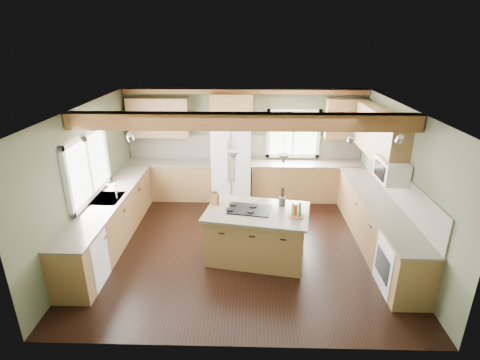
{
  "coord_description": "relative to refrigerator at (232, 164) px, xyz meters",
  "views": [
    {
      "loc": [
        0.13,
        -6.19,
        3.75
      ],
      "look_at": [
        -0.05,
        0.3,
        1.21
      ],
      "focal_mm": 28.0,
      "sensor_mm": 36.0,
      "label": 1
    }
  ],
  "objects": [
    {
      "name": "island_top",
      "position": [
        0.56,
        -2.52,
        0.0
      ],
      "size": [
        1.92,
        1.4,
        0.04
      ],
      "primitive_type": "cube",
      "rotation": [
        0.0,
        0.0,
        -0.18
      ],
      "color": "#494236",
      "rests_on": "island"
    },
    {
      "name": "soffit_trim",
      "position": [
        0.3,
        0.28,
        1.64
      ],
      "size": [
        5.55,
        0.2,
        0.1
      ],
      "primitive_type": "cube",
      "color": "brown",
      "rests_on": "ceiling"
    },
    {
      "name": "dishwasher",
      "position": [
        -2.19,
        -3.37,
        -0.47
      ],
      "size": [
        0.6,
        0.6,
        0.84
      ],
      "primitive_type": "cube",
      "color": "white",
      "rests_on": "floor"
    },
    {
      "name": "ceiling",
      "position": [
        0.3,
        -2.12,
        1.7
      ],
      "size": [
        5.6,
        5.6,
        0.0
      ],
      "primitive_type": "plane",
      "rotation": [
        3.14,
        0.0,
        0.0
      ],
      "color": "silver",
      "rests_on": "wall_back"
    },
    {
      "name": "counter_back_right",
      "position": [
        1.79,
        0.08,
        0.0
      ],
      "size": [
        2.66,
        0.64,
        0.04
      ],
      "primitive_type": "cube",
      "color": "#494236",
      "rests_on": "base_cab_back_right"
    },
    {
      "name": "upper_cab_right",
      "position": [
        2.92,
        -1.22,
        1.05
      ],
      "size": [
        0.35,
        2.2,
        0.9
      ],
      "primitive_type": "cube",
      "color": "brown",
      "rests_on": "wall_right"
    },
    {
      "name": "wall_back",
      "position": [
        0.3,
        0.38,
        0.4
      ],
      "size": [
        5.6,
        0.0,
        5.6
      ],
      "primitive_type": "plane",
      "rotation": [
        1.57,
        0.0,
        0.0
      ],
      "color": "#4B533A",
      "rests_on": "ground"
    },
    {
      "name": "floor",
      "position": [
        0.3,
        -2.12,
        -0.9
      ],
      "size": [
        5.6,
        5.6,
        0.0
      ],
      "primitive_type": "plane",
      "color": "black",
      "rests_on": "ground"
    },
    {
      "name": "cooktop",
      "position": [
        0.43,
        -2.5,
        0.03
      ],
      "size": [
        0.78,
        0.59,
        0.02
      ],
      "primitive_type": "cube",
      "rotation": [
        0.0,
        0.0,
        -0.18
      ],
      "color": "black",
      "rests_on": "island_top"
    },
    {
      "name": "faucet",
      "position": [
        -2.02,
        -2.07,
        0.15
      ],
      "size": [
        0.02,
        0.02,
        0.28
      ],
      "primitive_type": "cylinder",
      "color": "#B2B2B7",
      "rests_on": "sink"
    },
    {
      "name": "backsplash_right",
      "position": [
        3.08,
        -2.07,
        0.31
      ],
      "size": [
        0.03,
        3.7,
        0.58
      ],
      "primitive_type": "cube",
      "color": "brown",
      "rests_on": "wall_right"
    },
    {
      "name": "base_cab_right",
      "position": [
        2.8,
        -2.07,
        -0.46
      ],
      "size": [
        0.6,
        3.7,
        0.88
      ],
      "primitive_type": "cube",
      "color": "brown",
      "rests_on": "floor"
    },
    {
      "name": "upper_cab_over_fridge",
      "position": [
        -0.0,
        0.21,
        1.25
      ],
      "size": [
        0.96,
        0.35,
        0.7
      ],
      "primitive_type": "cube",
      "color": "brown",
      "rests_on": "wall_back"
    },
    {
      "name": "pendant_left",
      "position": [
        0.16,
        -2.45,
        0.98
      ],
      "size": [
        0.18,
        0.18,
        0.16
      ],
      "primitive_type": "cone",
      "rotation": [
        3.14,
        0.0,
        0.0
      ],
      "color": "#B2B2B7",
      "rests_on": "ceiling"
    },
    {
      "name": "backsplash_back",
      "position": [
        0.3,
        0.36,
        0.31
      ],
      "size": [
        5.58,
        0.03,
        0.58
      ],
      "primitive_type": "cube",
      "color": "brown",
      "rests_on": "wall_back"
    },
    {
      "name": "window_back",
      "position": [
        1.45,
        0.36,
        0.65
      ],
      "size": [
        1.1,
        0.04,
        1.0
      ],
      "primitive_type": "cube",
      "color": "white",
      "rests_on": "wall_back"
    },
    {
      "name": "base_cab_back_right",
      "position": [
        1.79,
        0.08,
        -0.46
      ],
      "size": [
        2.62,
        0.6,
        0.88
      ],
      "primitive_type": "cube",
      "color": "brown",
      "rests_on": "floor"
    },
    {
      "name": "counter_back_left",
      "position": [
        -1.49,
        0.08,
        0.0
      ],
      "size": [
        2.06,
        0.64,
        0.04
      ],
      "primitive_type": "cube",
      "color": "#494236",
      "rests_on": "base_cab_back_left"
    },
    {
      "name": "wall_right",
      "position": [
        3.1,
        -2.12,
        0.4
      ],
      "size": [
        0.0,
        5.0,
        5.0
      ],
      "primitive_type": "plane",
      "rotation": [
        1.57,
        0.0,
        -1.57
      ],
      "color": "#4B533A",
      "rests_on": "ground"
    },
    {
      "name": "refrigerator",
      "position": [
        0.0,
        0.0,
        0.0
      ],
      "size": [
        0.9,
        0.74,
        1.8
      ],
      "primitive_type": "cube",
      "color": "white",
      "rests_on": "floor"
    },
    {
      "name": "upper_cab_back_left",
      "position": [
        -1.69,
        0.21,
        1.05
      ],
      "size": [
        1.4,
        0.35,
        0.9
      ],
      "primitive_type": "cube",
      "color": "brown",
      "rests_on": "wall_back"
    },
    {
      "name": "base_cab_back_left",
      "position": [
        -1.49,
        0.08,
        -0.46
      ],
      "size": [
        2.02,
        0.6,
        0.88
      ],
      "primitive_type": "cube",
      "color": "brown",
      "rests_on": "floor"
    },
    {
      "name": "upper_cab_back_corner",
      "position": [
        2.6,
        0.21,
        1.05
      ],
      "size": [
        0.9,
        0.35,
        0.9
      ],
      "primitive_type": "cube",
      "color": "brown",
      "rests_on": "wall_back"
    },
    {
      "name": "knife_block",
      "position": [
        -0.18,
        -2.29,
        0.13
      ],
      "size": [
        0.16,
        0.14,
        0.21
      ],
      "primitive_type": "cube",
      "rotation": [
        0.0,
        0.0,
        -0.45
      ],
      "color": "brown",
      "rests_on": "island_top"
    },
    {
      "name": "ceiling_beam",
      "position": [
        0.3,
        -2.52,
        1.57
      ],
      "size": [
        5.55,
        0.26,
        0.26
      ],
      "primitive_type": "cube",
      "color": "brown",
      "rests_on": "ceiling"
    },
    {
      "name": "window_left",
      "position": [
        -2.48,
        -2.07,
        0.65
      ],
      "size": [
        0.04,
        1.6,
        1.05
      ],
      "primitive_type": "cube",
      "color": "white",
      "rests_on": "wall_left"
    },
    {
      "name": "microwave",
      "position": [
        2.88,
        -2.17,
        0.65
      ],
      "size": [
        0.4,
        0.7,
        0.38
      ],
      "primitive_type": "cube",
      "color": "white",
      "rests_on": "wall_right"
    },
    {
      "name": "island",
      "position": [
        0.56,
        -2.52,
        -0.46
      ],
      "size": [
        1.79,
        1.28,
        0.88
      ],
      "primitive_type": "cube",
      "rotation": [
        0.0,
        0.0,
        -0.18
      ],
      "color": "brown",
      "rests_on": "floor"
    },
    {
      "name": "counter_right",
      "position": [
        2.8,
        -2.07,
        0.0
      ],
      "size": [
        0.64,
        3.74,
        0.04
      ],
      "primitive_type": "cube",
      "color": "#494236",
      "rests_on": "base_cab_right"
    },
    {
      "name": "bottle_tray",
      "position": [
        1.21,
        -2.72,
        0.14
      ],
      "size": [
        0.27,
        0.27,
        0.25
      ],
      "primitive_type": null,
      "rotation": [
        0.0,
        0.0,
        -0.02
      ],
      "color": "brown",
      "rests_on": "island_top"
    },
    {
      "name": "oven",
      "position": [
        2.79,
        -3.37,
        -0.47
      ],
      "size": [
        0.6,
        0.72,
        0.84
      ],
      "primitive_type": "cube",
      "color": "white",
      "rests_on": "floor"
    },
    {
      "name": "pendant_right",
      "position": [
        0.97,
        -2.59,
        0.98
      ],
      "size": [
        0.18,
        0.18,
        0.16
      ],
      "primitive_type": "cone",
      "rotation": [
        3.14,
        0.0,
        0.0
      ],
      "color": "#B2B2B7",
      "rests_on": "ceiling"
    },
    {
      "name": "wall_left",
      "position": [
        -2.5,
        -2.12,
        0.4
      ],
      "size": [
        0.0,
        5.0,
        5.0
      ],
      "primitive_type": "plane",
      "rotation": [
        1.57,
        0.0,
        1.57
      ],
      "color": "#4B533A",
      "rests_on": "ground"
    },
    {
      "name": "utensil_crock",
      "position": [
        1.0,
        -2.31,
        0.1
      ],
      "size": [
        0.16,
        0.16,
        0.16
      ],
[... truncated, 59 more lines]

